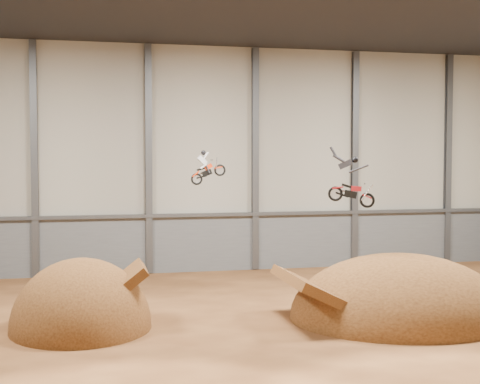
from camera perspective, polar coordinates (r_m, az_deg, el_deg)
The scene contains 13 objects.
floor at distance 27.81m, azimuth 1.86°, elevation -11.87°, with size 40.00×40.00×0.00m, color #4C2A14.
back_wall at distance 41.58m, azimuth -3.23°, elevation 2.81°, with size 40.00×0.10×14.00m, color #A5A192.
lower_band_back at distance 41.83m, azimuth -3.19°, elevation -4.40°, with size 39.80×0.18×3.50m, color slate.
steel_rail at distance 41.48m, azimuth -3.16°, elevation -1.96°, with size 39.80×0.35×0.20m, color #47494F.
steel_column_1 at distance 40.98m, azimuth -17.14°, elevation 2.68°, with size 0.40×0.36×13.90m, color #47494F.
steel_column_2 at distance 40.98m, azimuth -7.80°, elevation 2.79°, with size 0.40×0.36×13.90m, color #47494F.
steel_column_3 at distance 42.04m, azimuth 1.30°, elevation 2.82°, with size 0.40×0.36×13.90m, color #47494F.
steel_column_4 at distance 44.10m, azimuth 9.76°, elevation 2.78°, with size 0.40×0.36×13.90m, color #47494F.
steel_column_5 at distance 47.02m, azimuth 17.31°, elevation 2.70°, with size 0.40×0.36×13.90m, color #47494F.
takeoff_ramp at distance 29.22m, azimuth -13.38°, elevation -11.21°, with size 5.83×6.73×5.83m, color #422510.
landing_ramp at distance 31.00m, azimuth 13.45°, elevation -10.38°, with size 9.86×8.72×5.69m, color #422510.
fmx_rider_a at distance 33.11m, azimuth -2.55°, elevation 2.45°, with size 1.81×0.69×1.64m, color red, non-canonical shape.
fmx_rider_b at distance 29.71m, azimuth 9.37°, elevation 1.21°, with size 2.73×0.78×2.34m, color red, non-canonical shape.
Camera 1 is at (-6.64, -26.04, 7.13)m, focal length 50.00 mm.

